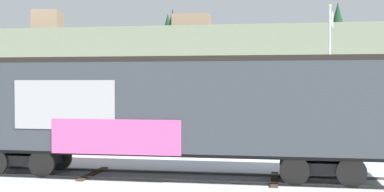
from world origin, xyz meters
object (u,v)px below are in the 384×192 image
object	(u,v)px
parked_car_red	(95,135)
parked_car_blue	(219,136)
freight_car	(167,108)
flagpole	(330,54)

from	to	relation	value
parked_car_red	parked_car_blue	distance (m)	5.65
freight_car	parked_car_red	xyz separation A→B (m)	(-4.55, 5.48, -1.54)
flagpole	parked_car_blue	bearing A→B (deg)	-137.15
freight_car	parked_car_red	world-z (taller)	freight_car
flagpole	parked_car_red	world-z (taller)	flagpole
flagpole	parked_car_red	bearing A→B (deg)	-152.86
parked_car_red	parked_car_blue	size ratio (longest dim) A/B	1.04
flagpole	freight_car	bearing A→B (deg)	-119.97
freight_car	flagpole	distance (m)	13.02
freight_car	flagpole	xyz separation A→B (m)	(6.40, 11.09, 2.37)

